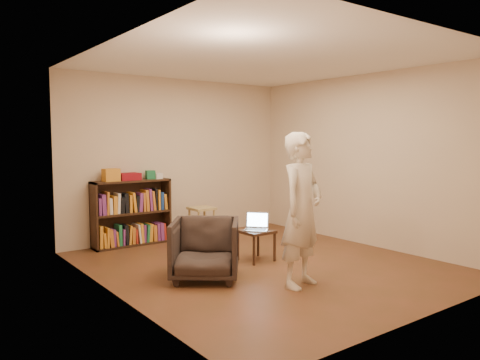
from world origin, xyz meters
TOP-DOWN VIEW (x-y plane):
  - floor at (0.00, 0.00)m, footprint 4.50×4.50m
  - ceiling at (0.00, 0.00)m, footprint 4.50×4.50m
  - wall_back at (0.00, 2.25)m, footprint 4.00×0.00m
  - wall_left at (-2.00, 0.00)m, footprint 0.00×4.50m
  - wall_right at (2.00, 0.00)m, footprint 0.00×4.50m
  - bookshelf at (-0.91, 2.09)m, footprint 1.20×0.30m
  - box_yellow at (-1.23, 2.06)m, footprint 0.24×0.18m
  - red_cloth at (-0.94, 2.10)m, footprint 0.33×0.25m
  - box_green at (-0.58, 2.10)m, footprint 0.16×0.16m
  - box_white at (-0.48, 2.05)m, footprint 0.12×0.12m
  - stool at (0.16, 1.78)m, footprint 0.36×0.36m
  - armchair at (-0.95, -0.06)m, footprint 1.07×1.07m
  - side_table at (0.04, 0.23)m, footprint 0.40×0.40m
  - laptop at (0.06, 0.24)m, footprint 0.40×0.40m
  - person at (-0.23, -0.91)m, footprint 0.71×0.56m

SIDE VIEW (x-z plane):
  - floor at x=0.00m, z-range 0.00..0.00m
  - side_table at x=0.04m, z-range 0.14..0.55m
  - armchair at x=-0.95m, z-range 0.00..0.70m
  - stool at x=0.16m, z-range 0.16..0.69m
  - bookshelf at x=-0.91m, z-range -0.06..0.94m
  - laptop at x=0.06m, z-range 0.35..0.58m
  - person at x=-0.23m, z-range 0.00..1.70m
  - box_white at x=-0.48m, z-range 1.00..1.09m
  - red_cloth at x=-0.94m, z-range 1.00..1.11m
  - box_green at x=-0.58m, z-range 1.00..1.13m
  - box_yellow at x=-1.23m, z-range 1.00..1.19m
  - wall_back at x=0.00m, z-range -0.70..3.30m
  - wall_left at x=-2.00m, z-range -0.95..3.55m
  - wall_right at x=2.00m, z-range -0.95..3.55m
  - ceiling at x=0.00m, z-range 2.60..2.60m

